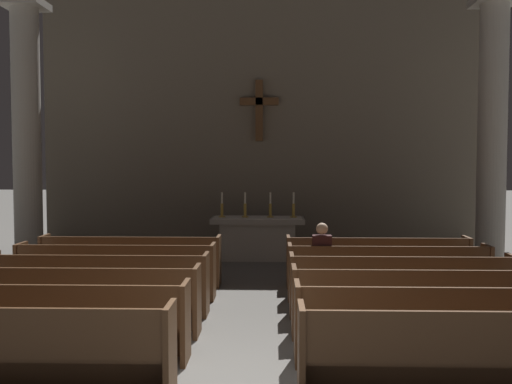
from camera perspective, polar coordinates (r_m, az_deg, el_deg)
The scene contains 21 objects.
pew_left_row_1 at distance 6.61m, azimuth -23.10°, elevation -13.84°, with size 3.38×0.50×0.95m.
pew_left_row_2 at distance 7.53m, azimuth -19.70°, elevation -11.67°, with size 3.38×0.50×0.95m.
pew_left_row_3 at distance 8.48m, azimuth -17.09°, elevation -9.96°, with size 3.38×0.50×0.95m.
pew_left_row_4 at distance 9.45m, azimuth -15.03°, elevation -8.57°, with size 3.38×0.50×0.95m.
pew_left_row_5 at distance 10.43m, azimuth -13.37°, elevation -7.44°, with size 3.38×0.50×0.95m.
pew_left_row_6 at distance 11.42m, azimuth -12.00°, elevation -6.50°, with size 3.38×0.50×0.95m.
pew_right_row_1 at distance 6.34m, azimuth 20.07°, elevation -14.52°, with size 3.38×0.50×0.95m.
pew_right_row_2 at distance 7.29m, azimuth 17.44°, elevation -12.12°, with size 3.38×0.50×0.95m.
pew_right_row_3 at distance 8.27m, azimuth 15.45°, elevation -10.26°, with size 3.38×0.50×0.95m.
pew_right_row_4 at distance 9.26m, azimuth 13.90°, elevation -8.79°, with size 3.38×0.50×0.95m.
pew_right_row_5 at distance 10.26m, azimuth 12.67°, elevation -7.61°, with size 3.38×0.50×0.95m.
pew_right_row_6 at distance 11.27m, azimuth 11.65°, elevation -6.63°, with size 3.38×0.50×0.95m.
column_left_second at distance 14.28m, azimuth -21.30°, elevation 4.94°, with size 0.93×0.93×5.92m.
column_right_second at distance 14.00m, azimuth 21.89°, elevation 4.96°, with size 0.93×0.93×5.92m.
altar at distance 14.04m, azimuth 0.16°, elevation -4.39°, with size 2.20×0.90×1.01m.
candlestick_outer_left at distance 14.02m, azimuth -3.31°, elevation -1.69°, with size 0.16×0.16×0.59m.
candlestick_inner_left at distance 13.98m, azimuth -1.07°, elevation -1.70°, with size 0.16×0.16×0.59m.
candlestick_inner_right at distance 13.97m, azimuth 1.39°, elevation -1.71°, with size 0.16×0.16×0.59m.
candlestick_outer_right at distance 13.98m, azimuth 3.65°, elevation -1.71°, with size 0.16×0.16×0.59m.
apse_with_cross at distance 15.63m, azimuth 0.33°, elevation 6.61°, with size 11.36×0.44×6.64m.
lone_worshipper at distance 10.11m, azimuth 6.35°, elevation -6.47°, with size 0.32×0.43×1.32m.
Camera 1 is at (0.38, -5.77, 2.38)m, focal length 41.33 mm.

